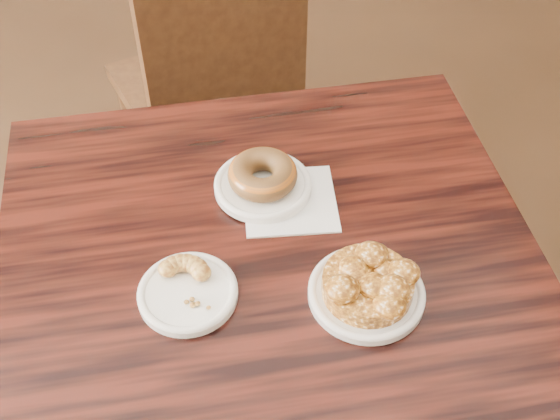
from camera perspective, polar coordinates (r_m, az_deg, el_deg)
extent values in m
cube|color=black|center=(1.36, -0.54, -14.38)|extent=(0.83, 0.83, 0.75)
cube|color=white|center=(1.13, 0.81, 0.77)|extent=(0.16, 0.16, 0.00)
cylinder|color=white|center=(1.14, -1.40, 1.99)|extent=(0.16, 0.16, 0.01)
cylinder|color=white|center=(1.01, -7.50, -6.74)|extent=(0.14, 0.14, 0.01)
cylinder|color=silver|center=(1.01, 7.03, -6.75)|extent=(0.17, 0.17, 0.01)
torus|color=brown|center=(1.12, -1.43, 2.92)|extent=(0.11, 0.11, 0.04)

